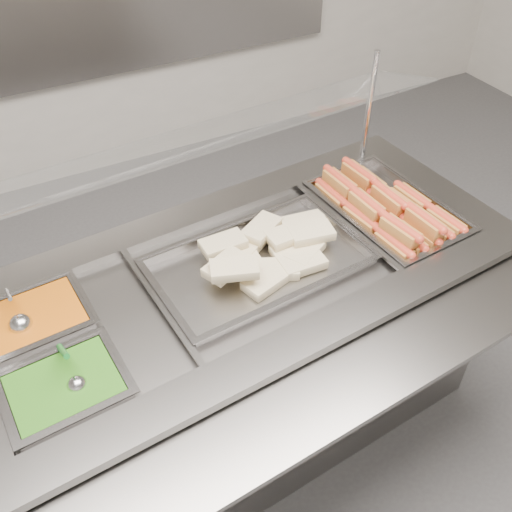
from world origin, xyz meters
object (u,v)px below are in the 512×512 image
ladle (20,323)px  steam_counter (245,354)px  sneeze_guard (205,139)px  pan_hotdogs (385,215)px  pan_wraps (259,266)px  serving_spoon (75,379)px

ladle → steam_counter: bearing=-6.5°
sneeze_guard → pan_hotdogs: sneeze_guard is taller
steam_counter → ladle: (-0.63, 0.07, 0.41)m
pan_wraps → ladle: bearing=174.3°
steam_counter → sneeze_guard: bearing=94.3°
sneeze_guard → serving_spoon: size_ratio=9.37×
sneeze_guard → pan_wraps: (0.07, -0.19, -0.35)m
steam_counter → pan_wraps: pan_wraps is taller
sneeze_guard → ladle: sneeze_guard is taller
pan_wraps → pan_hotdogs: bearing=4.3°
sneeze_guard → pan_wraps: sneeze_guard is taller
pan_hotdogs → ladle: bearing=178.6°
sneeze_guard → pan_hotdogs: size_ratio=2.91×
ladle → serving_spoon: ladle is taller
serving_spoon → pan_hotdogs: bearing=11.2°
steam_counter → ladle: 0.75m
steam_counter → sneeze_guard: size_ratio=1.16×
sneeze_guard → pan_wraps: 0.41m
steam_counter → serving_spoon: bearing=-162.0°
pan_wraps → sneeze_guard: bearing=109.6°
sneeze_guard → serving_spoon: (-0.53, -0.37, -0.32)m
pan_hotdogs → serving_spoon: size_ratio=3.22×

